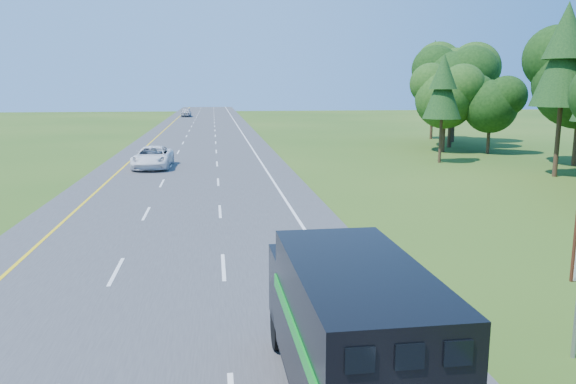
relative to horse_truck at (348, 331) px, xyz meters
name	(u,v)px	position (x,y,z in m)	size (l,w,h in m)	color
road	(196,160)	(-4.02, 39.32, -1.72)	(15.00, 260.00, 0.04)	#38383A
lane_markings	(196,160)	(-4.02, 39.32, -1.69)	(11.15, 260.00, 0.01)	yellow
horse_truck	(348,331)	(0.00, 0.00, 0.00)	(2.37, 7.20, 3.17)	black
white_suv	(153,157)	(-7.16, 34.74, -0.87)	(2.75, 5.97, 1.66)	white
far_car	(186,112)	(-8.03, 111.16, -0.81)	(2.09, 5.19, 1.77)	#AEADB4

